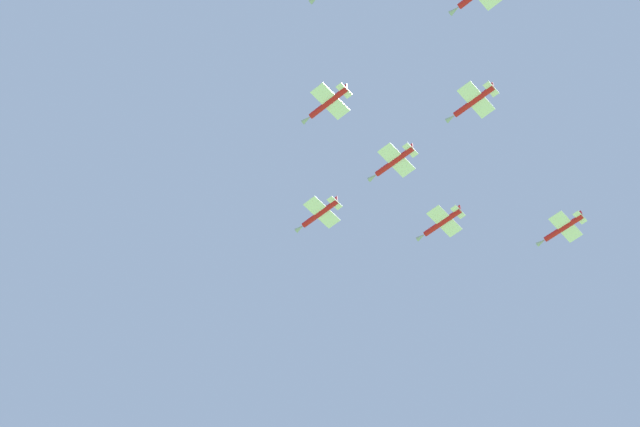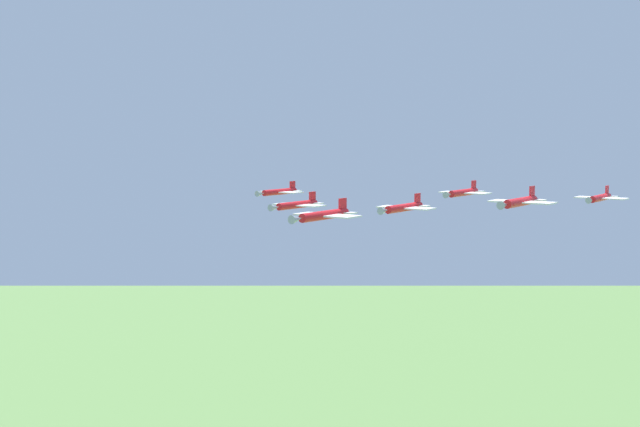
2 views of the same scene
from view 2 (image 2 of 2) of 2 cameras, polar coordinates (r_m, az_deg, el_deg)
The scene contains 7 objects.
jet_lead at distance 95.73m, azimuth 0.26°, elevation -0.13°, with size 8.98×12.02×2.49m.
jet_port_inner at distance 103.29m, azimuth 14.87°, elevation 0.85°, with size 8.98×12.02×2.49m.
jet_starboard_inner at distance 121.82m, azimuth -1.79°, elevation 0.66°, with size 8.98×12.02×2.49m.
jet_port_outer at distance 113.06m, azimuth 6.32°, elevation 0.44°, with size 8.98×12.02×2.49m.
jet_center_rear at distance 147.95m, azimuth -3.12°, elevation 1.65°, with size 8.98×12.02×2.49m.
jet_port_trail at distance 131.20m, azimuth 10.74°, elevation 1.56°, with size 8.98×12.02×2.49m.
jet_starboard_trail at distance 138.86m, azimuth 20.37°, elevation 1.12°, with size 8.98×12.02×2.49m.
Camera 2 is at (-50.41, 78.35, 193.14)m, focal length 42.40 mm.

